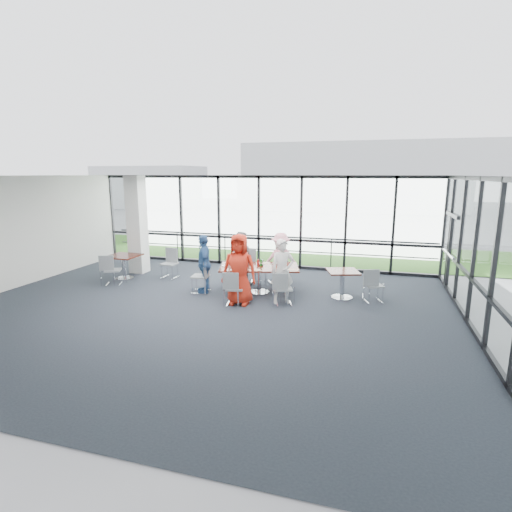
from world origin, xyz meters
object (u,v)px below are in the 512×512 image
(diner_end, at_px, (204,264))
(chair_spare_r, at_px, (374,285))
(diner_near_left, at_px, (239,269))
(chair_main_fr, at_px, (277,268))
(side_table_right, at_px, (343,275))
(structural_column, at_px, (137,225))
(chair_main_nr, at_px, (284,289))
(chair_main_nl, at_px, (235,288))
(chair_main_fl, at_px, (245,267))
(chair_main_end, at_px, (200,276))
(diner_far_left, at_px, (240,258))
(side_table_left, at_px, (123,259))
(chair_spare_lb, at_px, (169,264))
(diner_far_right, at_px, (281,258))
(diner_near_right, at_px, (282,272))
(main_table, at_px, (259,270))
(chair_spare_la, at_px, (113,270))

(diner_end, bearing_deg, chair_spare_r, 69.05)
(diner_near_left, bearing_deg, chair_main_fr, 76.01)
(side_table_right, xyz_separation_m, chair_spare_r, (0.80, -0.09, -0.19))
(structural_column, xyz_separation_m, chair_main_nr, (5.40, -1.99, -1.19))
(diner_end, distance_m, chair_main_fr, 2.32)
(chair_main_nl, xyz_separation_m, chair_spare_r, (3.35, 1.24, 0.01))
(side_table_right, relative_size, chair_main_nl, 1.16)
(diner_near_left, bearing_deg, chair_main_nr, 10.02)
(diner_end, relative_size, chair_main_nr, 1.97)
(side_table_right, bearing_deg, chair_main_nr, -144.57)
(chair_main_nl, xyz_separation_m, chair_main_nr, (1.18, 0.36, -0.01))
(side_table_right, distance_m, chair_spare_r, 0.83)
(chair_main_fl, bearing_deg, structural_column, -18.84)
(chair_main_nr, distance_m, chair_main_end, 2.49)
(diner_far_left, bearing_deg, chair_main_end, 50.02)
(structural_column, xyz_separation_m, side_table_left, (0.02, -0.90, -0.96))
(chair_spare_lb, bearing_deg, chair_main_nl, 150.66)
(diner_far_right, bearing_deg, diner_near_left, 53.74)
(diner_end, bearing_deg, chair_main_nr, 52.99)
(diner_far_left, height_order, chair_spare_lb, diner_far_left)
(diner_near_right, distance_m, chair_main_fl, 2.24)
(chair_main_fl, bearing_deg, side_table_left, -5.39)
(diner_near_right, bearing_deg, diner_near_left, 172.63)
(chair_main_nr, height_order, chair_spare_r, chair_spare_r)
(structural_column, height_order, diner_far_right, structural_column)
(structural_column, distance_m, chair_main_nl, 4.97)
(main_table, distance_m, diner_far_right, 1.18)
(diner_far_left, bearing_deg, diner_end, 52.38)
(diner_near_left, bearing_deg, chair_spare_r, 15.97)
(diner_near_left, xyz_separation_m, chair_main_fr, (0.43, 2.25, -0.44))
(diner_near_left, relative_size, chair_main_nl, 2.12)
(chair_main_fr, bearing_deg, main_table, 49.40)
(diner_near_right, bearing_deg, main_table, 111.42)
(chair_spare_r, bearing_deg, chair_main_nl, 178.74)
(structural_column, height_order, side_table_left, structural_column)
(diner_far_left, relative_size, chair_spare_la, 1.79)
(chair_main_nr, xyz_separation_m, chair_spare_lb, (-4.05, 1.57, 0.04))
(structural_column, height_order, chair_main_nr, structural_column)
(diner_near_left, distance_m, chair_spare_r, 3.48)
(chair_main_nl, distance_m, chair_spare_r, 3.57)
(side_table_left, relative_size, chair_main_nl, 1.10)
(chair_main_end, bearing_deg, chair_main_fl, 139.89)
(side_table_left, xyz_separation_m, diner_far_left, (3.72, 0.40, 0.15))
(side_table_right, distance_m, chair_main_nl, 2.88)
(diner_end, bearing_deg, structural_column, -143.54)
(chair_spare_la, bearing_deg, chair_main_fr, -4.24)
(main_table, height_order, chair_main_fl, chair_main_fl)
(diner_end, height_order, chair_spare_r, diner_end)
(diner_near_right, relative_size, chair_main_fr, 1.80)
(main_table, bearing_deg, side_table_right, -11.55)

